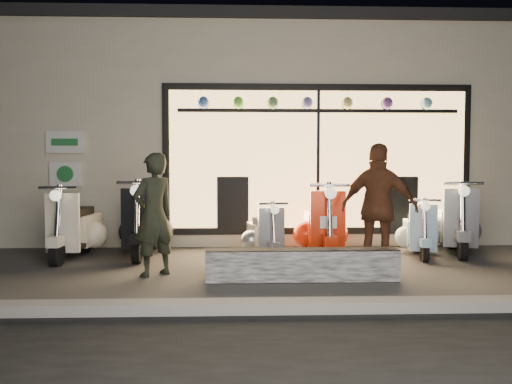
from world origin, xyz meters
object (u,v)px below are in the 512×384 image
graffiti_barrier (302,265)px  scooter_red (322,228)px  scooter_silver (264,235)px  man (154,214)px  woman (379,208)px

graffiti_barrier → scooter_red: (0.53, 1.64, 0.26)m
scooter_silver → scooter_red: (0.93, 0.04, 0.11)m
scooter_red → man: 2.76m
scooter_red → woman: woman is taller
man → graffiti_barrier: bearing=128.0°
scooter_red → woman: bearing=-62.5°
graffiti_barrier → scooter_silver: scooter_silver is taller
graffiti_barrier → woman: bearing=22.7°
man → woman: woman is taller
graffiti_barrier → man: (-1.90, 0.36, 0.61)m
graffiti_barrier → scooter_red: scooter_red is taller
scooter_red → man: size_ratio=0.98×
scooter_silver → woman: size_ratio=0.70×
man → woman: (2.99, 0.10, 0.07)m
man → scooter_red: bearing=166.4°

